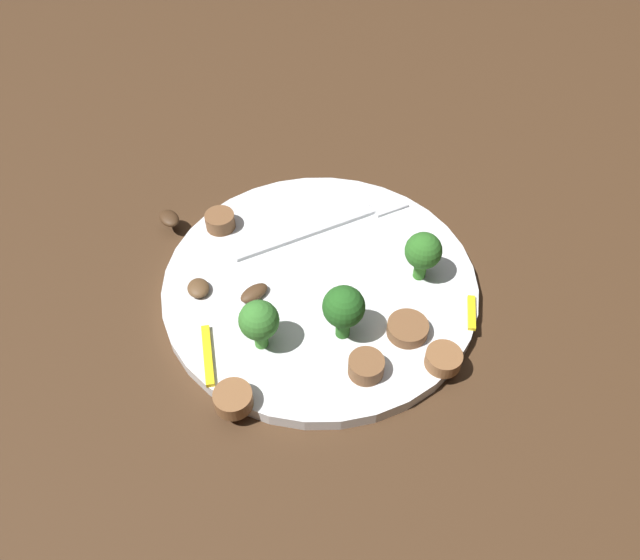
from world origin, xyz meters
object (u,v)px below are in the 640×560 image
at_px(pepper_strip_1, 208,355).
at_px(sausage_slice_2, 220,221).
at_px(sausage_slice_0, 408,329).
at_px(sausage_slice_1, 443,359).
at_px(sausage_slice_4, 233,399).
at_px(mushroom_1, 169,218).
at_px(fork, 337,224).
at_px(mushroom_0, 255,295).
at_px(pepper_strip_0, 472,313).
at_px(sausage_slice_3, 366,366).
at_px(broccoli_floret_0, 259,321).
at_px(mushroom_2, 198,288).
at_px(broccoli_floret_1, 349,307).
at_px(plate, 320,285).
at_px(broccoli_floret_2, 423,252).

bearing_deg(pepper_strip_1, sausage_slice_2, 74.17).
bearing_deg(sausage_slice_0, sausage_slice_1, -67.52).
height_order(sausage_slice_0, sausage_slice_4, sausage_slice_4).
relative_size(sausage_slice_2, mushroom_1, 1.14).
distance_m(fork, mushroom_0, 0.12).
relative_size(sausage_slice_4, mushroom_0, 1.10).
bearing_deg(pepper_strip_0, sausage_slice_3, -165.88).
relative_size(fork, pepper_strip_0, 5.02).
bearing_deg(broccoli_floret_0, pepper_strip_1, 178.73).
bearing_deg(mushroom_2, broccoli_floret_1, -36.70).
xyz_separation_m(mushroom_0, mushroom_1, (-0.06, 0.12, 0.00)).
height_order(fork, mushroom_1, mushroom_1).
relative_size(plate, sausage_slice_2, 9.97).
height_order(plate, sausage_slice_4, sausage_slice_4).
height_order(mushroom_0, pepper_strip_1, mushroom_0).
height_order(mushroom_2, pepper_strip_1, mushroom_2).
height_order(broccoli_floret_1, pepper_strip_0, broccoli_floret_1).
distance_m(sausage_slice_0, sausage_slice_4, 0.15).
relative_size(plate, pepper_strip_1, 4.87).
relative_size(sausage_slice_3, mushroom_0, 1.05).
bearing_deg(sausage_slice_2, plate, -53.10).
xyz_separation_m(broccoli_floret_2, sausage_slice_0, (-0.03, -0.06, -0.03)).
xyz_separation_m(sausage_slice_4, pepper_strip_1, (-0.01, 0.05, -0.01)).
distance_m(fork, sausage_slice_0, 0.14).
bearing_deg(plate, sausage_slice_0, -56.36).
height_order(sausage_slice_0, sausage_slice_1, sausage_slice_1).
bearing_deg(sausage_slice_2, mushroom_2, -115.47).
bearing_deg(mushroom_0, mushroom_1, 115.26).
xyz_separation_m(broccoli_floret_2, mushroom_0, (-0.15, 0.02, -0.03)).
xyz_separation_m(sausage_slice_0, mushroom_1, (-0.17, 0.19, -0.00)).
height_order(broccoli_floret_0, broccoli_floret_2, same).
distance_m(broccoli_floret_2, mushroom_2, 0.20).
xyz_separation_m(fork, pepper_strip_0, (0.08, -0.14, -0.00)).
distance_m(sausage_slice_1, sausage_slice_4, 0.17).
bearing_deg(fork, pepper_strip_1, -151.46).
bearing_deg(plate, mushroom_1, 135.07).
bearing_deg(broccoli_floret_2, sausage_slice_3, -135.31).
xyz_separation_m(plate, sausage_slice_3, (0.01, -0.10, 0.01)).
distance_m(plate, mushroom_1, 0.16).
height_order(sausage_slice_0, pepper_strip_0, sausage_slice_0).
height_order(fork, sausage_slice_1, sausage_slice_1).
relative_size(plate, broccoli_floret_1, 5.26).
bearing_deg(mushroom_2, fork, 16.30).
distance_m(plate, sausage_slice_1, 0.13).
distance_m(broccoli_floret_1, mushroom_1, 0.22).
xyz_separation_m(sausage_slice_3, mushroom_2, (-0.11, 0.12, -0.00)).
relative_size(plate, sausage_slice_1, 9.60).
relative_size(broccoli_floret_2, sausage_slice_0, 1.43).
bearing_deg(pepper_strip_1, pepper_strip_0, -6.52).
relative_size(sausage_slice_4, pepper_strip_1, 0.52).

